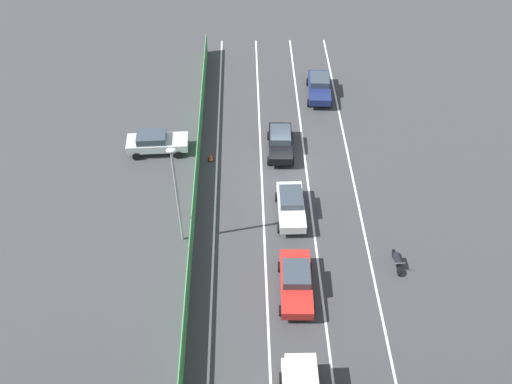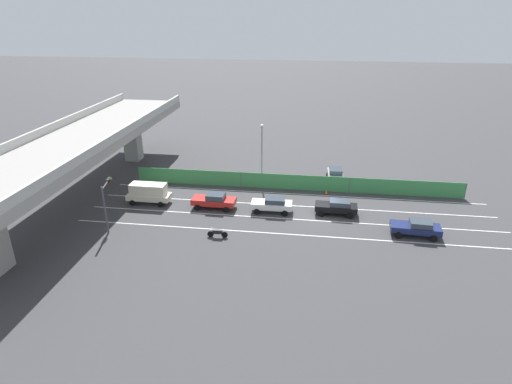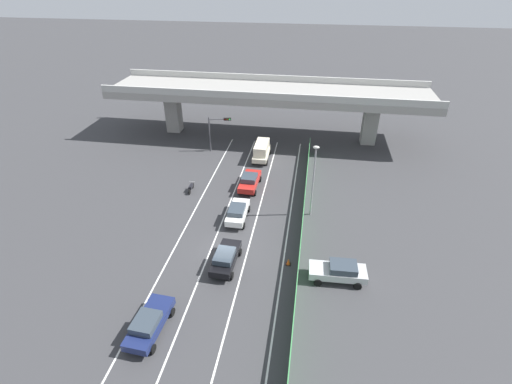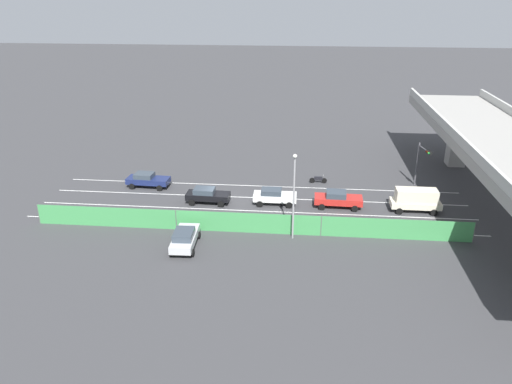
{
  "view_description": "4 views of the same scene",
  "coord_description": "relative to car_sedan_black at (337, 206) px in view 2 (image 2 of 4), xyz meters",
  "views": [
    {
      "loc": [
        2.75,
        32.26,
        28.32
      ],
      "look_at": [
        2.14,
        4.79,
        1.63
      ],
      "focal_mm": 40.32,
      "sensor_mm": 36.0,
      "label": 1
    },
    {
      "loc": [
        -41.51,
        1.33,
        19.88
      ],
      "look_at": [
        1.92,
        7.4,
        1.28
      ],
      "focal_mm": 30.2,
      "sensor_mm": 36.0,
      "label": 2
    },
    {
      "loc": [
        6.48,
        -24.38,
        21.96
      ],
      "look_at": [
        1.36,
        7.28,
        2.22
      ],
      "focal_mm": 26.07,
      "sensor_mm": 36.0,
      "label": 3
    },
    {
      "loc": [
        45.28,
        7.91,
        20.14
      ],
      "look_at": [
        -0.9,
        3.45,
        0.95
      ],
      "focal_mm": 34.53,
      "sensor_mm": 36.0,
      "label": 4
    }
  ],
  "objects": [
    {
      "name": "lane_line_left_edge",
      "position": [
        -5.13,
        4.82,
        -0.89
      ],
      "size": [
        0.14,
        42.81,
        0.01
      ],
      "primitive_type": "cube",
      "color": "silver",
      "rests_on": "ground"
    },
    {
      "name": "street_lamp",
      "position": [
        6.81,
        8.82,
        3.72
      ],
      "size": [
        0.6,
        0.36,
        7.67
      ],
      "color": "gray",
      "rests_on": "ground"
    },
    {
      "name": "lane_line_mid_right",
      "position": [
        1.49,
        4.82,
        -0.89
      ],
      "size": [
        0.14,
        42.81,
        0.01
      ],
      "primitive_type": "cube",
      "color": "silver",
      "rests_on": "ground"
    },
    {
      "name": "car_sedan_navy",
      "position": [
        -3.69,
        -7.33,
        -0.01
      ],
      "size": [
        2.27,
        4.7,
        1.58
      ],
      "color": "navy",
      "rests_on": "ground"
    },
    {
      "name": "lane_line_mid_left",
      "position": [
        -1.82,
        4.82,
        -0.89
      ],
      "size": [
        0.14,
        42.81,
        0.01
      ],
      "primitive_type": "cube",
      "color": "silver",
      "rests_on": "ground"
    },
    {
      "name": "lane_line_right_edge",
      "position": [
        4.79,
        4.82,
        -0.89
      ],
      "size": [
        0.14,
        42.81,
        0.01
      ],
      "primitive_type": "cube",
      "color": "silver",
      "rests_on": "ground"
    },
    {
      "name": "car_van_cream",
      "position": [
        0.01,
        20.56,
        0.39
      ],
      "size": [
        2.03,
        4.77,
        2.28
      ],
      "color": "beige",
      "rests_on": "ground"
    },
    {
      "name": "traffic_cone",
      "position": [
        5.24,
        1.02,
        -0.61
      ],
      "size": [
        0.47,
        0.47,
        0.6
      ],
      "color": "orange",
      "rests_on": "ground"
    },
    {
      "name": "car_sedan_white",
      "position": [
        -0.36,
        6.77,
        0.01
      ],
      "size": [
        1.96,
        4.32,
        1.61
      ],
      "color": "white",
      "rests_on": "ground"
    },
    {
      "name": "car_sedan_red",
      "position": [
        -0.24,
        13.1,
        0.02
      ],
      "size": [
        2.17,
        4.75,
        1.66
      ],
      "color": "red",
      "rests_on": "ground"
    },
    {
      "name": "traffic_light",
      "position": [
        -6.21,
        22.18,
        2.56
      ],
      "size": [
        2.99,
        0.82,
        4.83
      ],
      "color": "#47474C",
      "rests_on": "ground"
    },
    {
      "name": "car_sedan_black",
      "position": [
        0.0,
        0.0,
        0.0
      ],
      "size": [
        2.09,
        4.42,
        1.59
      ],
      "color": "black",
      "rests_on": "ground"
    },
    {
      "name": "ground_plane",
      "position": [
        -0.17,
        1.41,
        -0.89
      ],
      "size": [
        300.0,
        300.0,
        0.0
      ],
      "primitive_type": "plane",
      "color": "#38383A"
    },
    {
      "name": "motorcycle",
      "position": [
        -6.65,
        11.32,
        -0.43
      ],
      "size": [
        0.6,
        1.95,
        0.93
      ],
      "color": "black",
      "rests_on": "ground"
    },
    {
      "name": "elevated_overpass",
      "position": [
        -0.17,
        28.22,
        5.32
      ],
      "size": [
        44.96,
        9.39,
        7.89
      ],
      "color": "gray",
      "rests_on": "ground"
    },
    {
      "name": "green_fence",
      "position": [
        6.13,
        4.82,
        0.05
      ],
      "size": [
        0.1,
        38.91,
        1.89
      ],
      "color": "#3D8E4C",
      "rests_on": "ground"
    },
    {
      "name": "parked_wagon_silver",
      "position": [
        9.37,
        -0.12,
        0.03
      ],
      "size": [
        4.65,
        2.16,
        1.66
      ],
      "color": "#B2B5B7",
      "rests_on": "ground"
    }
  ]
}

